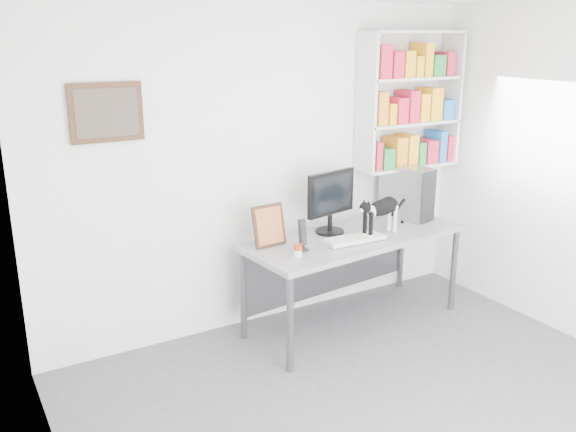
{
  "coord_description": "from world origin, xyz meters",
  "views": [
    {
      "loc": [
        -2.38,
        -2.4,
        2.43
      ],
      "look_at": [
        -0.07,
        1.53,
        1.06
      ],
      "focal_mm": 38.0,
      "sensor_mm": 36.0,
      "label": 1
    }
  ],
  "objects_px": {
    "bookshelf": "(410,101)",
    "monitor": "(330,202)",
    "soup_can": "(298,250)",
    "speaker": "(302,235)",
    "desk": "(354,280)",
    "keyboard": "(354,239)",
    "cat": "(381,217)",
    "pc_tower": "(406,192)",
    "leaning_print": "(269,225)"
  },
  "relations": [
    {
      "from": "pc_tower",
      "to": "bookshelf",
      "type": "bearing_deg",
      "value": 41.28
    },
    {
      "from": "keyboard",
      "to": "desk",
      "type": "bearing_deg",
      "value": 50.94
    },
    {
      "from": "soup_can",
      "to": "keyboard",
      "type": "bearing_deg",
      "value": 6.19
    },
    {
      "from": "desk",
      "to": "cat",
      "type": "bearing_deg",
      "value": -38.66
    },
    {
      "from": "monitor",
      "to": "cat",
      "type": "bearing_deg",
      "value": -51.56
    },
    {
      "from": "bookshelf",
      "to": "leaning_print",
      "type": "distance_m",
      "value": 1.82
    },
    {
      "from": "desk",
      "to": "keyboard",
      "type": "xyz_separation_m",
      "value": [
        -0.11,
        -0.13,
        0.43
      ]
    },
    {
      "from": "bookshelf",
      "to": "keyboard",
      "type": "height_order",
      "value": "bookshelf"
    },
    {
      "from": "keyboard",
      "to": "soup_can",
      "type": "bearing_deg",
      "value": -171.75
    },
    {
      "from": "pc_tower",
      "to": "cat",
      "type": "distance_m",
      "value": 0.62
    },
    {
      "from": "monitor",
      "to": "soup_can",
      "type": "relative_size",
      "value": 5.85
    },
    {
      "from": "desk",
      "to": "keyboard",
      "type": "distance_m",
      "value": 0.46
    },
    {
      "from": "desk",
      "to": "pc_tower",
      "type": "bearing_deg",
      "value": 9.36
    },
    {
      "from": "desk",
      "to": "soup_can",
      "type": "height_order",
      "value": "soup_can"
    },
    {
      "from": "soup_can",
      "to": "leaning_print",
      "type": "bearing_deg",
      "value": 102.45
    },
    {
      "from": "keyboard",
      "to": "cat",
      "type": "bearing_deg",
      "value": 4.23
    },
    {
      "from": "keyboard",
      "to": "cat",
      "type": "height_order",
      "value": "cat"
    },
    {
      "from": "monitor",
      "to": "bookshelf",
      "type": "bearing_deg",
      "value": -0.69
    },
    {
      "from": "bookshelf",
      "to": "soup_can",
      "type": "bearing_deg",
      "value": -160.37
    },
    {
      "from": "bookshelf",
      "to": "soup_can",
      "type": "distance_m",
      "value": 1.89
    },
    {
      "from": "speaker",
      "to": "soup_can",
      "type": "xyz_separation_m",
      "value": [
        -0.1,
        -0.09,
        -0.08
      ]
    },
    {
      "from": "soup_can",
      "to": "cat",
      "type": "distance_m",
      "value": 0.87
    },
    {
      "from": "pc_tower",
      "to": "leaning_print",
      "type": "xyz_separation_m",
      "value": [
        -1.46,
        -0.05,
        -0.07
      ]
    },
    {
      "from": "soup_can",
      "to": "speaker",
      "type": "bearing_deg",
      "value": 43.8
    },
    {
      "from": "leaning_print",
      "to": "pc_tower",
      "type": "bearing_deg",
      "value": -2.69
    },
    {
      "from": "keyboard",
      "to": "speaker",
      "type": "relative_size",
      "value": 2.02
    },
    {
      "from": "monitor",
      "to": "cat",
      "type": "height_order",
      "value": "monitor"
    },
    {
      "from": "leaning_print",
      "to": "soup_can",
      "type": "bearing_deg",
      "value": -82.24
    },
    {
      "from": "keyboard",
      "to": "leaning_print",
      "type": "height_order",
      "value": "leaning_print"
    },
    {
      "from": "keyboard",
      "to": "speaker",
      "type": "xyz_separation_m",
      "value": [
        -0.47,
        0.03,
        0.11
      ]
    },
    {
      "from": "pc_tower",
      "to": "cat",
      "type": "height_order",
      "value": "pc_tower"
    },
    {
      "from": "cat",
      "to": "speaker",
      "type": "bearing_deg",
      "value": 165.09
    },
    {
      "from": "speaker",
      "to": "cat",
      "type": "xyz_separation_m",
      "value": [
        0.76,
        -0.02,
        0.03
      ]
    },
    {
      "from": "monitor",
      "to": "leaning_print",
      "type": "xyz_separation_m",
      "value": [
        -0.6,
        -0.02,
        -0.1
      ]
    },
    {
      "from": "desk",
      "to": "cat",
      "type": "xyz_separation_m",
      "value": [
        0.18,
        -0.12,
        0.57
      ]
    },
    {
      "from": "cat",
      "to": "monitor",
      "type": "bearing_deg",
      "value": 126.81
    },
    {
      "from": "speaker",
      "to": "leaning_print",
      "type": "height_order",
      "value": "leaning_print"
    },
    {
      "from": "bookshelf",
      "to": "cat",
      "type": "bearing_deg",
      "value": -144.51
    },
    {
      "from": "soup_can",
      "to": "bookshelf",
      "type": "bearing_deg",
      "value": 19.63
    },
    {
      "from": "desk",
      "to": "monitor",
      "type": "bearing_deg",
      "value": 128.04
    },
    {
      "from": "desk",
      "to": "speaker",
      "type": "distance_m",
      "value": 0.8
    },
    {
      "from": "bookshelf",
      "to": "monitor",
      "type": "height_order",
      "value": "bookshelf"
    },
    {
      "from": "leaning_print",
      "to": "soup_can",
      "type": "relative_size",
      "value": 3.72
    },
    {
      "from": "bookshelf",
      "to": "monitor",
      "type": "xyz_separation_m",
      "value": [
        -0.98,
        -0.19,
        -0.77
      ]
    },
    {
      "from": "bookshelf",
      "to": "pc_tower",
      "type": "distance_m",
      "value": 0.83
    },
    {
      "from": "keyboard",
      "to": "speaker",
      "type": "distance_m",
      "value": 0.49
    },
    {
      "from": "leaning_print",
      "to": "cat",
      "type": "height_order",
      "value": "leaning_print"
    },
    {
      "from": "bookshelf",
      "to": "leaning_print",
      "type": "height_order",
      "value": "bookshelf"
    },
    {
      "from": "keyboard",
      "to": "pc_tower",
      "type": "bearing_deg",
      "value": 23.17
    },
    {
      "from": "speaker",
      "to": "soup_can",
      "type": "distance_m",
      "value": 0.16
    }
  ]
}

